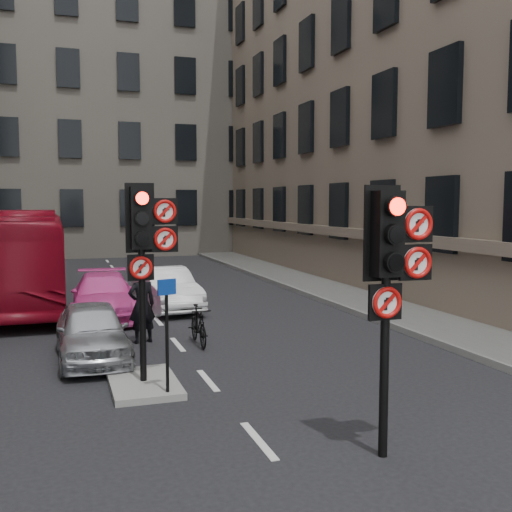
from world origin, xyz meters
TOP-DOWN VIEW (x-y plane):
  - ground at (0.00, 0.00)m, footprint 120.00×120.00m
  - pavement_right at (7.20, 12.00)m, footprint 3.00×50.00m
  - centre_island at (-1.20, 5.00)m, footprint 1.20×2.00m
  - building_far at (0.00, 38.00)m, footprint 30.00×14.00m
  - signal_near at (1.49, 0.99)m, footprint 0.91×0.40m
  - signal_far at (-1.11, 4.99)m, footprint 0.91×0.40m
  - car_silver at (-1.98, 7.25)m, footprint 1.53×3.63m
  - car_white at (0.56, 12.76)m, footprint 1.78×4.07m
  - car_pink at (-1.41, 11.98)m, footprint 2.01×4.46m
  - bus_red at (-3.78, 15.47)m, footprint 2.63×11.11m
  - motorcycle at (0.47, 7.83)m, footprint 0.45×1.55m
  - motorcyclist at (-0.76, 8.47)m, footprint 0.75×0.58m
  - info_sign at (-0.90, 4.18)m, footprint 0.33×0.15m

SIDE VIEW (x-z plane):
  - ground at x=0.00m, z-range 0.00..0.00m
  - centre_island at x=-1.20m, z-range 0.00..0.12m
  - pavement_right at x=7.20m, z-range 0.00..0.16m
  - motorcycle at x=0.47m, z-range 0.00..0.93m
  - car_silver at x=-1.98m, z-range 0.00..1.22m
  - car_pink at x=-1.41m, z-range 0.00..1.27m
  - car_white at x=0.56m, z-range 0.00..1.30m
  - motorcyclist at x=-0.76m, z-range 0.00..1.83m
  - info_sign at x=-0.90m, z-range 0.40..2.35m
  - bus_red at x=-3.78m, z-range 0.00..3.09m
  - signal_near at x=1.49m, z-range 0.79..4.37m
  - signal_far at x=-1.11m, z-range 0.91..4.49m
  - building_far at x=0.00m, z-range 0.00..20.00m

